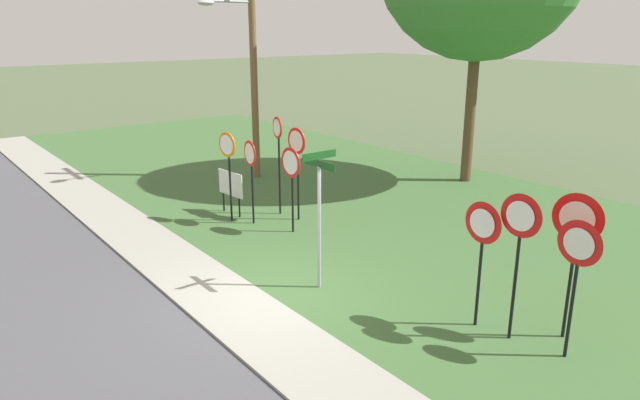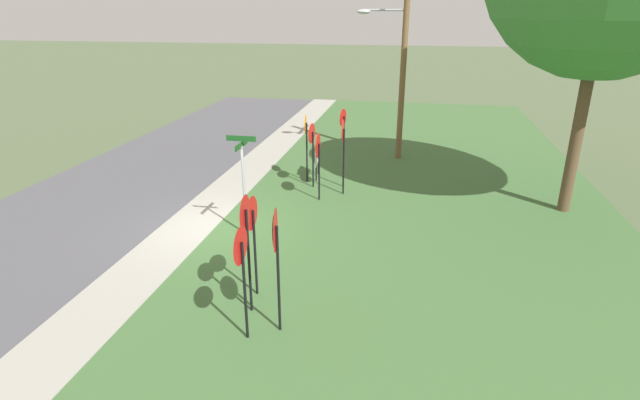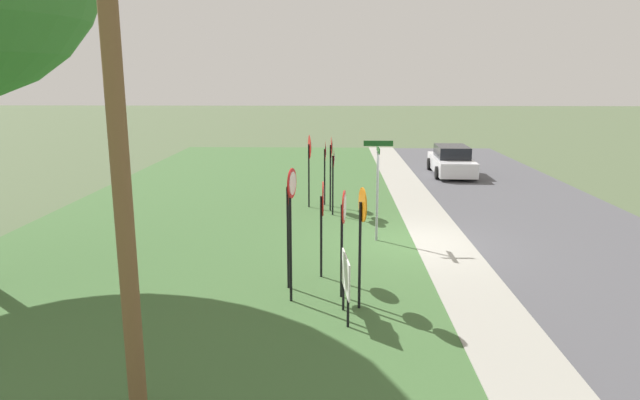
{
  "view_description": "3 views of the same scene",
  "coord_description": "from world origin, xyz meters",
  "px_view_note": "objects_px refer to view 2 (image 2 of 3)",
  "views": [
    {
      "loc": [
        8.77,
        -5.57,
        5.19
      ],
      "look_at": [
        -1.0,
        2.02,
        1.44
      ],
      "focal_mm": 32.16,
      "sensor_mm": 36.0,
      "label": 1
    },
    {
      "loc": [
        12.33,
        5.52,
        6.0
      ],
      "look_at": [
        0.28,
        3.17,
        1.24
      ],
      "focal_mm": 27.73,
      "sensor_mm": 36.0,
      "label": 2
    },
    {
      "loc": [
        -15.18,
        2.23,
        4.58
      ],
      "look_at": [
        1.05,
        2.67,
        1.03
      ],
      "focal_mm": 31.41,
      "sensor_mm": 36.0,
      "label": 3
    }
  ],
  "objects_px": {
    "stop_sign_near_left": "(318,152)",
    "street_name_post": "(243,177)",
    "utility_pole": "(401,50)",
    "yield_sign_near_left": "(275,241)",
    "yield_sign_far_left": "(252,223)",
    "notice_board": "(317,156)",
    "stop_sign_far_center": "(343,133)",
    "stop_sign_near_right": "(343,141)",
    "yield_sign_near_right": "(245,226)",
    "stop_sign_far_left": "(312,142)",
    "yield_sign_far_right": "(241,257)",
    "stop_sign_far_right": "(306,134)"
  },
  "relations": [
    {
      "from": "street_name_post",
      "to": "notice_board",
      "type": "height_order",
      "value": "street_name_post"
    },
    {
      "from": "stop_sign_far_center",
      "to": "yield_sign_far_left",
      "type": "xyz_separation_m",
      "value": [
        7.48,
        -0.83,
        -0.25
      ]
    },
    {
      "from": "stop_sign_near_left",
      "to": "stop_sign_near_right",
      "type": "distance_m",
      "value": 1.04
    },
    {
      "from": "yield_sign_near_right",
      "to": "yield_sign_far_left",
      "type": "bearing_deg",
      "value": -175.37
    },
    {
      "from": "utility_pole",
      "to": "notice_board",
      "type": "bearing_deg",
      "value": -40.05
    },
    {
      "from": "yield_sign_near_right",
      "to": "yield_sign_far_right",
      "type": "distance_m",
      "value": 0.95
    },
    {
      "from": "yield_sign_near_left",
      "to": "notice_board",
      "type": "relative_size",
      "value": 2.07
    },
    {
      "from": "stop_sign_near_left",
      "to": "street_name_post",
      "type": "xyz_separation_m",
      "value": [
        3.06,
        -1.47,
        0.06
      ]
    },
    {
      "from": "stop_sign_far_left",
      "to": "stop_sign_far_right",
      "type": "xyz_separation_m",
      "value": [
        -0.58,
        -0.35,
        0.12
      ]
    },
    {
      "from": "yield_sign_near_right",
      "to": "yield_sign_far_right",
      "type": "bearing_deg",
      "value": 10.31
    },
    {
      "from": "notice_board",
      "to": "utility_pole",
      "type": "bearing_deg",
      "value": 134.24
    },
    {
      "from": "stop_sign_near_right",
      "to": "yield_sign_far_left",
      "type": "distance_m",
      "value": 6.8
    },
    {
      "from": "stop_sign_far_left",
      "to": "street_name_post",
      "type": "height_order",
      "value": "street_name_post"
    },
    {
      "from": "stop_sign_far_left",
      "to": "stop_sign_far_center",
      "type": "bearing_deg",
      "value": 109.53
    },
    {
      "from": "stop_sign_near_right",
      "to": "yield_sign_near_right",
      "type": "distance_m",
      "value": 7.43
    },
    {
      "from": "stop_sign_near_left",
      "to": "stop_sign_near_right",
      "type": "bearing_deg",
      "value": 135.01
    },
    {
      "from": "stop_sign_far_right",
      "to": "street_name_post",
      "type": "distance_m",
      "value": 4.9
    },
    {
      "from": "stop_sign_near_left",
      "to": "notice_board",
      "type": "distance_m",
      "value": 2.48
    },
    {
      "from": "stop_sign_far_left",
      "to": "yield_sign_far_left",
      "type": "distance_m",
      "value": 7.23
    },
    {
      "from": "stop_sign_far_center",
      "to": "yield_sign_far_left",
      "type": "height_order",
      "value": "stop_sign_far_center"
    },
    {
      "from": "stop_sign_far_right",
      "to": "notice_board",
      "type": "distance_m",
      "value": 1.12
    },
    {
      "from": "stop_sign_far_right",
      "to": "yield_sign_near_left",
      "type": "xyz_separation_m",
      "value": [
        9.0,
        1.42,
        0.16
      ]
    },
    {
      "from": "stop_sign_near_right",
      "to": "stop_sign_near_left",
      "type": "bearing_deg",
      "value": -46.94
    },
    {
      "from": "stop_sign_near_left",
      "to": "stop_sign_far_right",
      "type": "xyz_separation_m",
      "value": [
        -1.79,
        -0.8,
        0.15
      ]
    },
    {
      "from": "stop_sign_near_right",
      "to": "street_name_post",
      "type": "height_order",
      "value": "street_name_post"
    },
    {
      "from": "yield_sign_far_right",
      "to": "utility_pole",
      "type": "bearing_deg",
      "value": 170.82
    },
    {
      "from": "stop_sign_far_center",
      "to": "yield_sign_near_right",
      "type": "xyz_separation_m",
      "value": [
        8.13,
        -0.75,
        -0.03
      ]
    },
    {
      "from": "yield_sign_near_left",
      "to": "yield_sign_far_right",
      "type": "distance_m",
      "value": 0.69
    },
    {
      "from": "stop_sign_far_left",
      "to": "utility_pole",
      "type": "bearing_deg",
      "value": 154.22
    },
    {
      "from": "yield_sign_near_left",
      "to": "yield_sign_far_right",
      "type": "relative_size",
      "value": 1.11
    },
    {
      "from": "street_name_post",
      "to": "stop_sign_near_right",
      "type": "bearing_deg",
      "value": 149.77
    },
    {
      "from": "yield_sign_near_right",
      "to": "utility_pole",
      "type": "distance_m",
      "value": 12.71
    },
    {
      "from": "yield_sign_far_left",
      "to": "notice_board",
      "type": "relative_size",
      "value": 1.85
    },
    {
      "from": "stop_sign_far_center",
      "to": "street_name_post",
      "type": "xyz_separation_m",
      "value": [
        4.52,
        -2.06,
        -0.27
      ]
    },
    {
      "from": "yield_sign_far_left",
      "to": "yield_sign_near_right",
      "type": "bearing_deg",
      "value": 7.8
    },
    {
      "from": "yield_sign_near_left",
      "to": "yield_sign_far_right",
      "type": "xyz_separation_m",
      "value": [
        0.36,
        -0.55,
        -0.2
      ]
    },
    {
      "from": "yield_sign_near_right",
      "to": "yield_sign_far_right",
      "type": "height_order",
      "value": "yield_sign_near_right"
    },
    {
      "from": "notice_board",
      "to": "yield_sign_far_right",
      "type": "bearing_deg",
      "value": -2.46
    },
    {
      "from": "stop_sign_near_right",
      "to": "yield_sign_near_right",
      "type": "bearing_deg",
      "value": -9.26
    },
    {
      "from": "yield_sign_near_left",
      "to": "yield_sign_far_left",
      "type": "height_order",
      "value": "yield_sign_near_left"
    },
    {
      "from": "stop_sign_near_right",
      "to": "notice_board",
      "type": "distance_m",
      "value": 2.23
    },
    {
      "from": "stop_sign_far_left",
      "to": "yield_sign_near_left",
      "type": "height_order",
      "value": "yield_sign_near_left"
    },
    {
      "from": "stop_sign_far_right",
      "to": "yield_sign_near_right",
      "type": "xyz_separation_m",
      "value": [
        8.46,
        0.65,
        0.16
      ]
    },
    {
      "from": "yield_sign_near_left",
      "to": "street_name_post",
      "type": "xyz_separation_m",
      "value": [
        -4.15,
        -2.09,
        -0.25
      ]
    },
    {
      "from": "stop_sign_near_left",
      "to": "yield_sign_near_right",
      "type": "relative_size",
      "value": 0.87
    },
    {
      "from": "yield_sign_far_left",
      "to": "notice_board",
      "type": "bearing_deg",
      "value": -178.18
    },
    {
      "from": "stop_sign_far_left",
      "to": "yield_sign_far_left",
      "type": "bearing_deg",
      "value": 7.86
    },
    {
      "from": "utility_pole",
      "to": "yield_sign_near_left",
      "type": "bearing_deg",
      "value": -7.3
    },
    {
      "from": "yield_sign_near_left",
      "to": "stop_sign_near_right",
      "type": "bearing_deg",
      "value": 169.47
    },
    {
      "from": "yield_sign_near_right",
      "to": "notice_board",
      "type": "bearing_deg",
      "value": 179.09
    }
  ]
}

